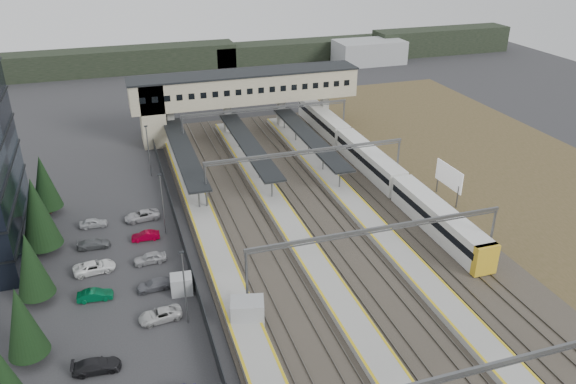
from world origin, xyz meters
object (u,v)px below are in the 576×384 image
object	(u,v)px
relay_cabin_near	(248,312)
train	(370,161)
billboard	(449,177)
footbridge	(230,92)
relay_cabin_far	(182,284)

from	to	relation	value
relay_cabin_near	train	bearing A→B (deg)	47.33
billboard	relay_cabin_near	bearing A→B (deg)	-152.27
train	footbridge	bearing A→B (deg)	125.10
relay_cabin_near	train	world-z (taller)	train
train	relay_cabin_far	bearing A→B (deg)	-145.58
relay_cabin_far	billboard	distance (m)	39.56
relay_cabin_near	relay_cabin_far	bearing A→B (deg)	127.66
footbridge	billboard	distance (m)	41.64
relay_cabin_far	train	xyz separation A→B (m)	(31.83, 21.81, 1.00)
relay_cabin_far	footbridge	bearing A→B (deg)	70.95
relay_cabin_far	footbridge	size ratio (longest dim) A/B	0.06
relay_cabin_near	billboard	distance (m)	37.09
relay_cabin_near	billboard	xyz separation A→B (m)	(32.77, 17.23, 2.11)
train	billboard	world-z (taller)	billboard
relay_cabin_near	relay_cabin_far	distance (m)	8.75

